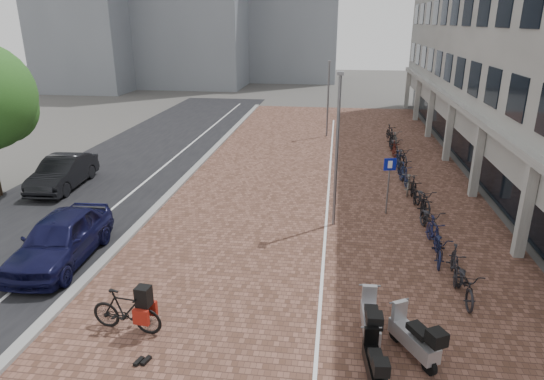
# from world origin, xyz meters

# --- Properties ---
(ground) EXTENTS (140.00, 140.00, 0.00)m
(ground) POSITION_xyz_m (0.00, 0.00, 0.00)
(ground) COLOR #474442
(ground) RESTS_ON ground
(plaza_brick) EXTENTS (14.50, 42.00, 0.04)m
(plaza_brick) POSITION_xyz_m (2.00, 12.00, 0.01)
(plaza_brick) COLOR brown
(plaza_brick) RESTS_ON ground
(street_asphalt) EXTENTS (8.00, 50.00, 0.03)m
(street_asphalt) POSITION_xyz_m (-9.00, 12.00, 0.01)
(street_asphalt) COLOR black
(street_asphalt) RESTS_ON ground
(curb) EXTENTS (0.35, 42.00, 0.14)m
(curb) POSITION_xyz_m (-5.10, 12.00, 0.07)
(curb) COLOR gray
(curb) RESTS_ON ground
(lane_line) EXTENTS (0.12, 44.00, 0.00)m
(lane_line) POSITION_xyz_m (-7.00, 12.00, 0.02)
(lane_line) COLOR white
(lane_line) RESTS_ON street_asphalt
(parking_line) EXTENTS (0.10, 30.00, 0.00)m
(parking_line) POSITION_xyz_m (2.20, 12.00, 0.04)
(parking_line) COLOR white
(parking_line) RESTS_ON plaza_brick
(car_navy) EXTENTS (2.24, 5.00, 1.67)m
(car_navy) POSITION_xyz_m (-6.50, 1.58, 0.83)
(car_navy) COLOR black
(car_navy) RESTS_ON ground
(car_dark) EXTENTS (1.94, 4.75, 1.53)m
(car_dark) POSITION_xyz_m (-10.55, 8.60, 0.77)
(car_dark) COLOR black
(car_dark) RESTS_ON ground
(hero_bike) EXTENTS (2.02, 0.78, 1.39)m
(hero_bike) POSITION_xyz_m (-2.74, -1.77, 0.62)
(hero_bike) COLOR black
(hero_bike) RESTS_ON ground
(shoes) EXTENTS (0.48, 0.43, 0.10)m
(shoes) POSITION_xyz_m (-1.87, -2.96, 0.05)
(shoes) COLOR black
(shoes) RESTS_ON ground
(scooter_front) EXTENTS (0.61, 1.79, 1.22)m
(scooter_front) POSITION_xyz_m (3.50, -1.26, 0.61)
(scooter_front) COLOR #B4B4BA
(scooter_front) RESTS_ON ground
(scooter_mid) EXTENTS (0.65, 1.60, 1.07)m
(scooter_mid) POSITION_xyz_m (3.50, -2.81, 0.54)
(scooter_mid) COLOR black
(scooter_mid) RESTS_ON ground
(scooter_back) EXTENTS (1.36, 1.83, 1.23)m
(scooter_back) POSITION_xyz_m (4.48, -1.84, 0.61)
(scooter_back) COLOR #BBBBC0
(scooter_back) RESTS_ON ground
(parking_sign) EXTENTS (0.50, 0.17, 2.45)m
(parking_sign) POSITION_xyz_m (4.66, 7.26, 1.64)
(parking_sign) COLOR slate
(parking_sign) RESTS_ON ground
(lamp_near) EXTENTS (0.12, 0.12, 5.91)m
(lamp_near) POSITION_xyz_m (2.49, 5.83, 2.96)
(lamp_near) COLOR slate
(lamp_near) RESTS_ON ground
(lamp_far) EXTENTS (0.12, 0.12, 5.11)m
(lamp_far) POSITION_xyz_m (1.78, 21.21, 2.56)
(lamp_far) COLOR slate
(lamp_far) RESTS_ON ground
(bike_row) EXTENTS (1.28, 21.44, 1.05)m
(bike_row) POSITION_xyz_m (6.06, 10.65, 0.52)
(bike_row) COLOR black
(bike_row) RESTS_ON ground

